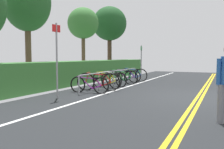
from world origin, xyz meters
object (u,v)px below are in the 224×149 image
object	(u,v)px
bicycle_3	(113,79)
tree_extra	(110,24)
bicycle_5	(126,76)
sign_post_far	(141,59)
tree_far_right	(83,24)
bike_rack	(114,74)
sign_post_near	(57,54)
tree_mid	(27,3)
bicycle_2	(106,80)
bicycle_6	(133,75)
bicycle_4	(121,77)
bicycle_1	(98,82)
bicycle_0	(89,85)

from	to	relation	value
bicycle_3	tree_extra	bearing A→B (deg)	27.11
bicycle_5	sign_post_far	world-z (taller)	sign_post_far
bicycle_3	tree_far_right	size ratio (longest dim) A/B	0.35
bicycle_3	tree_far_right	distance (m)	6.16
bike_rack	bicycle_5	bearing A→B (deg)	2.97
sign_post_near	tree_mid	size ratio (longest dim) A/B	0.45
bicycle_2	sign_post_near	size ratio (longest dim) A/B	0.67
bicycle_3	bicycle_6	distance (m)	2.62
bicycle_3	bicycle_4	bearing A→B (deg)	-2.64
bicycle_1	bicycle_2	world-z (taller)	bicycle_1
bicycle_5	bicycle_6	distance (m)	0.80
sign_post_near	tree_extra	xyz separation A→B (m)	(10.95, 3.32, 2.52)
tree_far_right	bicycle_5	bearing A→B (deg)	-113.71
bicycle_1	tree_far_right	size ratio (longest dim) A/B	0.38
tree_mid	tree_far_right	bearing A→B (deg)	-4.75
bicycle_2	tree_extra	xyz separation A→B (m)	(7.74, 3.59, 3.68)
bicycle_3	sign_post_near	world-z (taller)	sign_post_near
bicycle_2	bicycle_4	world-z (taller)	bicycle_4
bicycle_2	tree_mid	size ratio (longest dim) A/B	0.30
bike_rack	tree_extra	xyz separation A→B (m)	(6.96, 3.59, 3.46)
bicycle_1	bicycle_5	xyz separation A→B (m)	(3.52, 0.20, -0.03)
bicycle_2	bicycle_3	xyz separation A→B (m)	(0.72, -0.00, -0.01)
sign_post_near	tree_extra	world-z (taller)	tree_extra
bike_rack	tree_far_right	distance (m)	6.01
bicycle_0	bicycle_6	distance (m)	5.06
bicycle_2	bicycle_4	bearing A→B (deg)	-1.57
bicycle_3	bicycle_6	bearing A→B (deg)	-0.96
bicycle_4	bike_rack	bearing A→B (deg)	176.82
bicycle_0	bicycle_4	world-z (taller)	bicycle_4
bicycle_4	bicycle_1	bearing A→B (deg)	-178.73
bicycle_4	tree_far_right	distance (m)	5.72
bicycle_1	bicycle_5	bearing A→B (deg)	3.20
bicycle_2	tree_far_right	world-z (taller)	tree_far_right
sign_post_far	tree_mid	xyz separation A→B (m)	(-5.04, 4.39, 2.86)
bicycle_4	tree_extra	bearing A→B (deg)	30.76
bicycle_1	bicycle_3	world-z (taller)	bicycle_1
sign_post_near	tree_far_right	world-z (taller)	tree_far_right
bicycle_4	sign_post_far	xyz separation A→B (m)	(2.96, -0.09, 0.92)
bicycle_6	bicycle_1	bearing A→B (deg)	-179.26
bike_rack	bicycle_4	bearing A→B (deg)	-3.18
bike_rack	tree_mid	size ratio (longest dim) A/B	1.09
tree_extra	bicycle_0	bearing A→B (deg)	-158.67
bicycle_0	sign_post_far	world-z (taller)	sign_post_far
bike_rack	bicycle_1	size ratio (longest dim) A/B	3.46
bicycle_6	tree_extra	distance (m)	6.78
bike_rack	bicycle_3	world-z (taller)	bike_rack
bicycle_2	tree_far_right	size ratio (longest dim) A/B	0.36
bicycle_1	bicycle_5	world-z (taller)	bicycle_1
bicycle_1	tree_extra	world-z (taller)	tree_extra
bike_rack	bicycle_3	size ratio (longest dim) A/B	3.72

